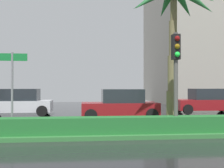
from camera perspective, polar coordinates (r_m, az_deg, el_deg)
name	(u,v)px	position (r m, az deg, el deg)	size (l,w,h in m)	color
ground_plane	(43,130)	(12.66, -14.15, -9.23)	(90.00, 42.00, 0.10)	black
median_strip	(40,131)	(11.66, -14.87, -9.36)	(85.50, 4.00, 0.15)	#2D6B33
median_hedge	(33,126)	(10.24, -16.10, -8.47)	(76.50, 0.70, 0.60)	#1E6028
palm_tree_centre_left	(173,4)	(12.73, 12.63, 16.03)	(3.88, 4.08, 6.65)	brown
traffic_signal_median_right	(176,63)	(10.70, 13.20, 4.21)	(0.28, 0.43, 3.78)	#4C4C47
street_name_sign	(12,81)	(10.88, -20.10, 0.61)	(1.10, 0.08, 3.00)	slate
car_in_traffic_leading	(19,103)	(18.80, -18.84, -3.68)	(4.30, 2.02, 1.72)	silver
car_in_traffic_second	(120,105)	(15.55, 1.78, -4.38)	(4.30, 2.02, 1.72)	maroon
car_in_traffic_third	(206,101)	(20.39, 19.06, -3.43)	(4.30, 2.02, 1.72)	maroon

